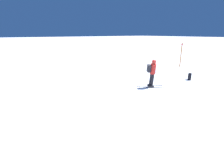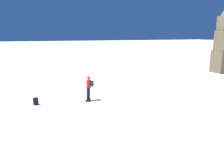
% 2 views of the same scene
% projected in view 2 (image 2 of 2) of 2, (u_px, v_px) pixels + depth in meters
% --- Properties ---
extents(ground_plane, '(300.00, 300.00, 0.00)m').
position_uv_depth(ground_plane, '(86.00, 99.00, 16.47)').
color(ground_plane, white).
extents(skier, '(1.45, 1.71, 1.83)m').
position_uv_depth(skier, '(89.00, 87.00, 15.95)').
color(skier, black).
rests_on(skier, ground).
extents(rock_pillar, '(1.85, 1.62, 7.98)m').
position_uv_depth(rock_pillar, '(222.00, 46.00, 27.13)').
color(rock_pillar, brown).
rests_on(rock_pillar, ground).
extents(spare_backpack, '(0.33, 0.37, 0.50)m').
position_uv_depth(spare_backpack, '(36.00, 101.00, 15.08)').
color(spare_backpack, black).
rests_on(spare_backpack, ground).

